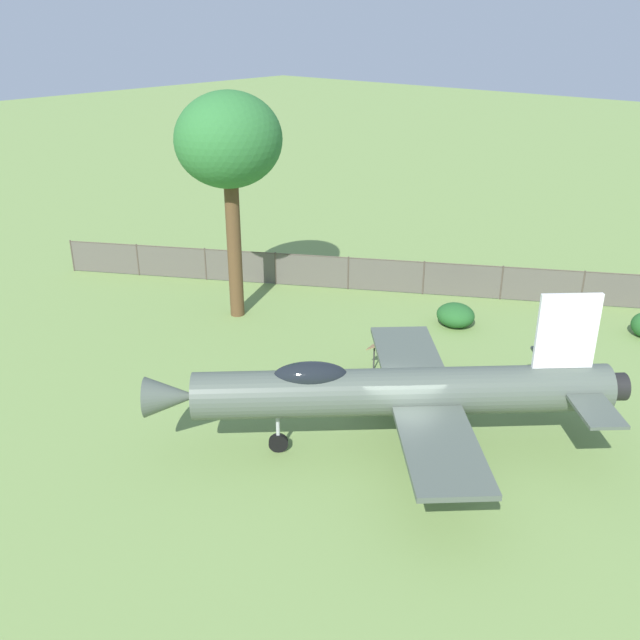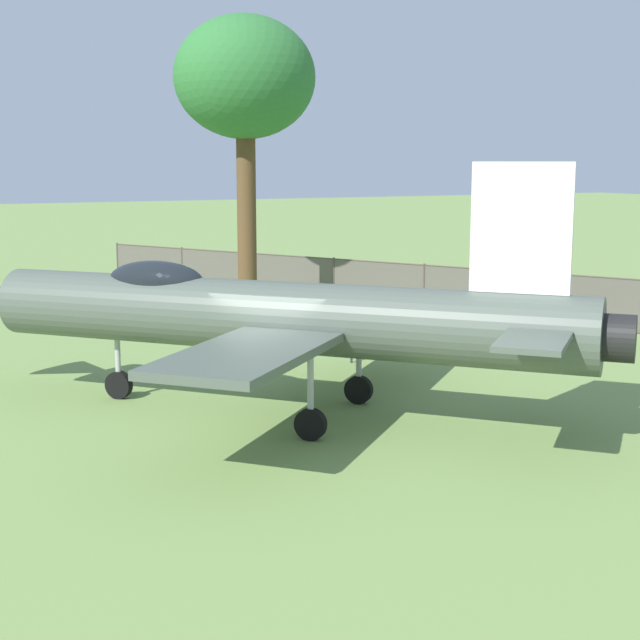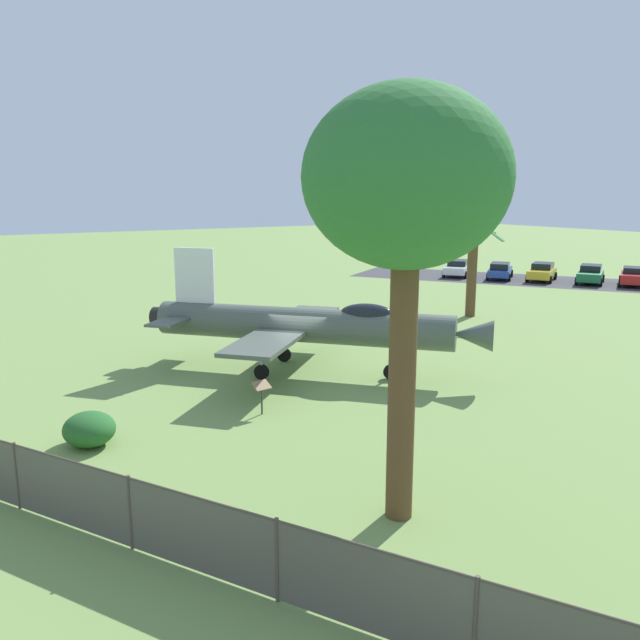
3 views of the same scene
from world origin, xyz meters
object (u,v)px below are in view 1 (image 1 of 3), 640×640
object	(u,v)px
info_plaque	(374,349)
display_jet	(391,391)
shade_tree	(229,143)
shrub_by_tree	(456,315)

from	to	relation	value
info_plaque	display_jet	bearing A→B (deg)	41.83
display_jet	info_plaque	size ratio (longest dim) A/B	10.42
shade_tree	display_jet	bearing A→B (deg)	69.70
shade_tree	shrub_by_tree	bearing A→B (deg)	123.25
display_jet	shade_tree	bearing A→B (deg)	-63.62
display_jet	shade_tree	distance (m)	13.23
shrub_by_tree	info_plaque	size ratio (longest dim) A/B	1.45
display_jet	shade_tree	world-z (taller)	shade_tree
shade_tree	shrub_by_tree	world-z (taller)	shade_tree
display_jet	info_plaque	bearing A→B (deg)	-91.49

